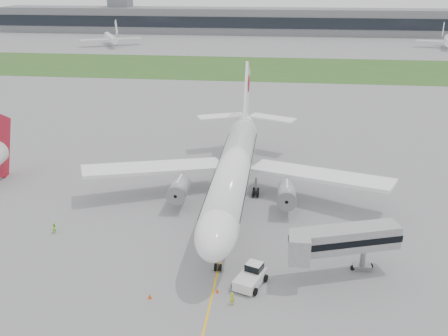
# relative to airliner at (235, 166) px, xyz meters

# --- Properties ---
(ground) EXTENTS (600.00, 600.00, 0.00)m
(ground) POSITION_rel_airliner_xyz_m (0.00, -4.87, -5.66)
(ground) COLOR gray
(ground) RESTS_ON ground
(apron_markings) EXTENTS (70.00, 70.00, 0.04)m
(apron_markings) POSITION_rel_airliner_xyz_m (0.00, -9.87, -5.66)
(apron_markings) COLOR #FDB216
(apron_markings) RESTS_ON ground
(grass_strip) EXTENTS (600.00, 50.00, 0.02)m
(grass_strip) POSITION_rel_airliner_xyz_m (0.00, 115.13, -5.65)
(grass_strip) COLOR #315620
(grass_strip) RESTS_ON ground
(terminal_building) EXTENTS (320.00, 22.30, 14.00)m
(terminal_building) POSITION_rel_airliner_xyz_m (0.00, 225.00, 1.34)
(terminal_building) COLOR slate
(terminal_building) RESTS_ON ground
(control_tower) EXTENTS (12.00, 12.00, 56.00)m
(control_tower) POSITION_rel_airliner_xyz_m (-90.00, 227.13, -5.66)
(control_tower) COLOR slate
(control_tower) RESTS_ON ground
(airliner) EXTENTS (48.13, 53.95, 17.88)m
(airliner) POSITION_rel_airliner_xyz_m (0.00, 0.00, 0.00)
(airliner) COLOR white
(airliner) RESTS_ON ground
(pushback_tug) EXTENTS (4.11, 4.95, 2.23)m
(pushback_tug) POSITION_rel_airliner_xyz_m (4.11, -22.07, -4.63)
(pushback_tug) COLOR silver
(pushback_tug) RESTS_ON ground
(jet_bridge) EXTENTS (13.11, 7.67, 6.26)m
(jet_bridge) POSITION_rel_airliner_xyz_m (13.92, -19.19, -1.03)
(jet_bridge) COLOR #9E9EA1
(jet_bridge) RESTS_ON ground
(safety_cone_left) EXTENTS (0.42, 0.42, 0.58)m
(safety_cone_left) POSITION_rel_airliner_xyz_m (-6.68, -26.16, -5.37)
(safety_cone_left) COLOR #D9430B
(safety_cone_left) RESTS_ON ground
(safety_cone_right) EXTENTS (0.38, 0.38, 0.53)m
(safety_cone_right) POSITION_rel_airliner_xyz_m (0.50, -24.23, -5.40)
(safety_cone_right) COLOR #D9430B
(safety_cone_right) RESTS_ON ground
(ground_crew_near) EXTENTS (0.64, 0.52, 1.54)m
(ground_crew_near) POSITION_rel_airliner_xyz_m (2.35, -26.17, -4.89)
(ground_crew_near) COLOR #B8C621
(ground_crew_near) RESTS_ON ground
(ground_crew_far) EXTENTS (0.86, 0.92, 1.50)m
(ground_crew_far) POSITION_rel_airliner_xyz_m (-23.28, -13.35, -4.91)
(ground_crew_far) COLOR #A2FF2A
(ground_crew_far) RESTS_ON ground
(distant_aircraft_left) EXTENTS (37.00, 35.51, 10.96)m
(distant_aircraft_left) POSITION_rel_airliner_xyz_m (-76.07, 166.14, -5.66)
(distant_aircraft_left) COLOR white
(distant_aircraft_left) RESTS_ON ground
(distant_aircraft_right) EXTENTS (32.52, 30.24, 10.43)m
(distant_aircraft_right) POSITION_rel_airliner_xyz_m (81.73, 176.87, -5.66)
(distant_aircraft_right) COLOR white
(distant_aircraft_right) RESTS_ON ground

